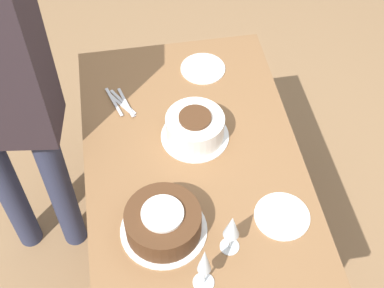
# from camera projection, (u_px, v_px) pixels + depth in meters

# --- Properties ---
(ground_plane) EXTENTS (12.00, 12.00, 0.00)m
(ground_plane) POSITION_uv_depth(u_px,v_px,m) (192.00, 248.00, 2.61)
(ground_plane) COLOR #8E6B47
(dining_table) EXTENTS (1.24, 0.81, 0.77)m
(dining_table) POSITION_uv_depth(u_px,v_px,m) (192.00, 174.00, 2.12)
(dining_table) COLOR brown
(dining_table) RESTS_ON ground_plane
(cake_center_white) EXTENTS (0.26, 0.26, 0.12)m
(cake_center_white) POSITION_uv_depth(u_px,v_px,m) (195.00, 128.00, 2.01)
(cake_center_white) COLOR white
(cake_center_white) RESTS_ON dining_table
(cake_front_chocolate) EXTENTS (0.29, 0.29, 0.11)m
(cake_front_chocolate) POSITION_uv_depth(u_px,v_px,m) (163.00, 222.00, 1.76)
(cake_front_chocolate) COLOR white
(cake_front_chocolate) RESTS_ON dining_table
(wine_glass_near) EXTENTS (0.07, 0.07, 0.22)m
(wine_glass_near) POSITION_uv_depth(u_px,v_px,m) (204.00, 263.00, 1.57)
(wine_glass_near) COLOR silver
(wine_glass_near) RESTS_ON dining_table
(wine_glass_far) EXTENTS (0.06, 0.06, 0.19)m
(wine_glass_far) POSITION_uv_depth(u_px,v_px,m) (232.00, 228.00, 1.66)
(wine_glass_far) COLOR silver
(wine_glass_far) RESTS_ON dining_table
(dessert_plate_left) EXTENTS (0.19, 0.19, 0.01)m
(dessert_plate_left) POSITION_uv_depth(u_px,v_px,m) (203.00, 69.00, 2.28)
(dessert_plate_left) COLOR white
(dessert_plate_left) RESTS_ON dining_table
(dessert_plate_right) EXTENTS (0.19, 0.19, 0.01)m
(dessert_plate_right) POSITION_uv_depth(u_px,v_px,m) (282.00, 216.00, 1.83)
(dessert_plate_right) COLOR white
(dessert_plate_right) RESTS_ON dining_table
(fork_pile) EXTENTS (0.18, 0.11, 0.01)m
(fork_pile) POSITION_uv_depth(u_px,v_px,m) (121.00, 103.00, 2.16)
(fork_pile) COLOR silver
(fork_pile) RESTS_ON dining_table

